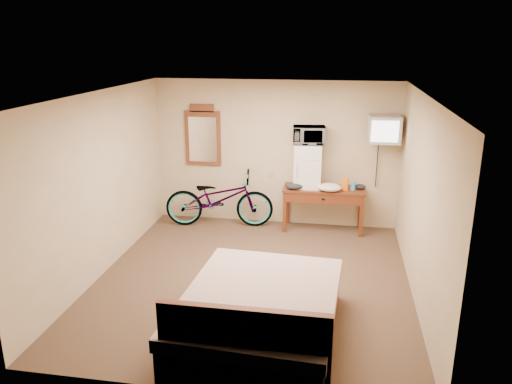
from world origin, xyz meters
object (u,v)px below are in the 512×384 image
at_px(microwave, 309,135).
at_px(wall_mirror, 203,136).
at_px(crt_television, 384,129).
at_px(bicycle, 219,199).
at_px(mini_fridge, 308,165).
at_px(blue_cup, 353,186).
at_px(desk, 324,195).
at_px(bed, 259,316).

relative_size(microwave, wall_mirror, 0.49).
relative_size(crt_television, bicycle, 0.32).
distance_m(mini_fridge, blue_cup, 0.82).
xyz_separation_m(desk, wall_mirror, (-2.14, 0.27, 0.89)).
bearing_deg(bed, wall_mirror, 113.62).
distance_m(mini_fridge, bed, 3.55).
distance_m(desk, mini_fridge, 0.57).
relative_size(desk, bed, 0.61).
xyz_separation_m(wall_mirror, bed, (1.59, -3.64, -1.23)).
distance_m(crt_television, bed, 3.98).
bearing_deg(microwave, bicycle, 176.88).
distance_m(desk, crt_television, 1.46).
xyz_separation_m(microwave, wall_mirror, (-1.86, 0.20, -0.11)).
height_order(microwave, bed, microwave).
height_order(crt_television, bicycle, crt_television).
xyz_separation_m(desk, microwave, (-0.28, 0.07, 1.00)).
bearing_deg(desk, crt_television, 1.35).
bearing_deg(blue_cup, bed, -106.97).
relative_size(bicycle, bed, 0.84).
bearing_deg(bicycle, bed, -167.01).
xyz_separation_m(blue_cup, bicycle, (-2.27, -0.04, -0.33)).
distance_m(mini_fridge, wall_mirror, 1.91).
relative_size(desk, bicycle, 0.73).
distance_m(blue_cup, bicycle, 2.29).
bearing_deg(bicycle, desk, -95.94).
bearing_deg(crt_television, desk, -178.65).
distance_m(mini_fridge, bicycle, 1.64).
height_order(desk, bicycle, bicycle).
bearing_deg(blue_cup, wall_mirror, 173.90).
bearing_deg(bicycle, crt_television, -96.02).
relative_size(desk, blue_cup, 9.51).
bearing_deg(crt_television, mini_fridge, 177.72).
relative_size(wall_mirror, bed, 0.48).
bearing_deg(blue_cup, bicycle, -178.90).
relative_size(mini_fridge, microwave, 1.41).
xyz_separation_m(mini_fridge, blue_cup, (0.76, -0.08, -0.30)).
bearing_deg(bed, bicycle, 110.54).
distance_m(mini_fridge, crt_television, 1.36).
xyz_separation_m(mini_fridge, wall_mirror, (-1.86, 0.20, 0.40)).
height_order(microwave, bicycle, microwave).
height_order(mini_fridge, crt_television, crt_television).
bearing_deg(mini_fridge, blue_cup, -5.68).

